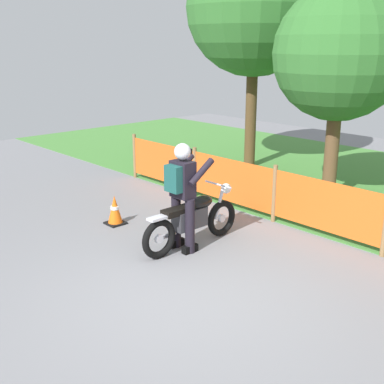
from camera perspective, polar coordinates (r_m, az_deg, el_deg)
name	(u,v)px	position (r m, az deg, el deg)	size (l,w,h in m)	color
ground	(198,295)	(6.50, 0.64, -11.81)	(24.00, 24.00, 0.02)	gray
barrier_fence	(325,206)	(8.37, 15.11, -1.62)	(10.50, 0.08, 1.05)	olive
tree_leftmost	(255,7)	(12.68, 7.24, 20.39)	(3.29, 3.29, 5.58)	brown
tree_near_left	(340,54)	(10.17, 16.67, 14.97)	(2.57, 2.57, 4.20)	brown
motorcycle_lead	(193,219)	(7.77, 0.06, -3.17)	(0.57, 1.95, 0.92)	black
rider_lead	(182,191)	(7.47, -1.13, 0.08)	(0.54, 0.67, 1.69)	black
traffic_cone	(115,210)	(8.87, -8.90, -2.08)	(0.32, 0.32, 0.53)	black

